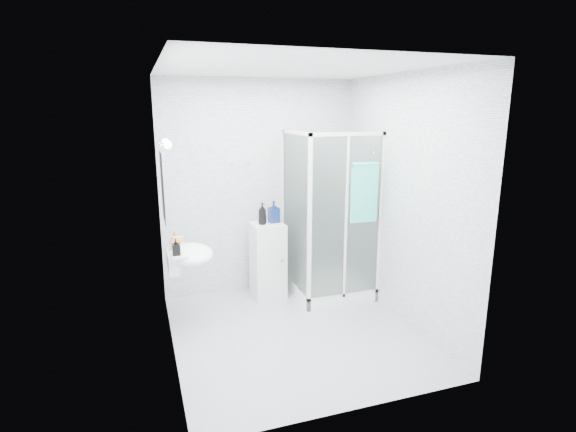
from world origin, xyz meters
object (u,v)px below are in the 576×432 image
object	(u,v)px
shampoo_bottle_a	(262,214)
soap_dispenser_orange	(175,239)
soap_dispenser_black	(176,247)
shower_enclosure	(325,261)
storage_cabinet	(268,260)
shampoo_bottle_b	(274,212)
hand_towel	(364,191)
wall_basin	(188,255)

from	to	relation	value
shampoo_bottle_a	soap_dispenser_orange	bearing A→B (deg)	-157.27
soap_dispenser_black	shower_enclosure	bearing A→B (deg)	14.95
storage_cabinet	shampoo_bottle_a	bearing A→B (deg)	-172.98
shampoo_bottle_b	soap_dispenser_black	size ratio (longest dim) A/B	1.59
soap_dispenser_black	hand_towel	bearing A→B (deg)	2.06
shower_enclosure	hand_towel	xyz separation A→B (m)	(0.27, -0.40, 0.91)
storage_cabinet	shampoo_bottle_b	xyz separation A→B (m)	(0.09, 0.04, 0.59)
storage_cabinet	hand_towel	bearing A→B (deg)	-36.53
wall_basin	hand_towel	distance (m)	2.01
wall_basin	storage_cabinet	bearing A→B (deg)	29.31
storage_cabinet	soap_dispenser_black	world-z (taller)	soap_dispenser_black
storage_cabinet	soap_dispenser_orange	distance (m)	1.29
wall_basin	shampoo_bottle_a	bearing A→B (deg)	30.54
wall_basin	shampoo_bottle_b	xyz separation A→B (m)	(1.09, 0.60, 0.24)
hand_towel	soap_dispenser_black	xyz separation A→B (m)	(-2.05, -0.07, -0.42)
wall_basin	soap_dispenser_black	bearing A→B (deg)	-127.99
shower_enclosure	shampoo_bottle_b	distance (m)	0.87
shower_enclosure	soap_dispenser_orange	size ratio (longest dim) A/B	12.40
shampoo_bottle_b	soap_dispenser_orange	bearing A→B (deg)	-157.93
wall_basin	storage_cabinet	distance (m)	1.20
hand_towel	shampoo_bottle_a	world-z (taller)	hand_towel
shower_enclosure	hand_towel	bearing A→B (deg)	-55.91
shampoo_bottle_b	shampoo_bottle_a	bearing A→B (deg)	-162.46
soap_dispenser_orange	soap_dispenser_black	bearing A→B (deg)	-92.73
shower_enclosure	soap_dispenser_orange	distance (m)	1.85
shower_enclosure	soap_dispenser_orange	bearing A→B (deg)	-173.46
shower_enclosure	storage_cabinet	bearing A→B (deg)	159.40
wall_basin	soap_dispenser_orange	distance (m)	0.22
storage_cabinet	soap_dispenser_orange	world-z (taller)	soap_dispenser_orange
shower_enclosure	wall_basin	world-z (taller)	shower_enclosure
shampoo_bottle_b	soap_dispenser_orange	distance (m)	1.30
soap_dispenser_orange	soap_dispenser_black	size ratio (longest dim) A/B	0.98
shampoo_bottle_a	soap_dispenser_orange	world-z (taller)	shampoo_bottle_a
shower_enclosure	shampoo_bottle_a	world-z (taller)	shower_enclosure
shampoo_bottle_b	storage_cabinet	bearing A→B (deg)	-156.58
wall_basin	storage_cabinet	world-z (taller)	wall_basin
storage_cabinet	soap_dispenser_black	size ratio (longest dim) A/B	5.54
shower_enclosure	hand_towel	world-z (taller)	shower_enclosure
wall_basin	hand_towel	xyz separation A→B (m)	(1.93, -0.09, 0.56)
wall_basin	hand_towel	size ratio (longest dim) A/B	0.84
hand_towel	shampoo_bottle_a	xyz separation A→B (m)	(-0.99, 0.64, -0.32)
shower_enclosure	shampoo_bottle_a	distance (m)	0.96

